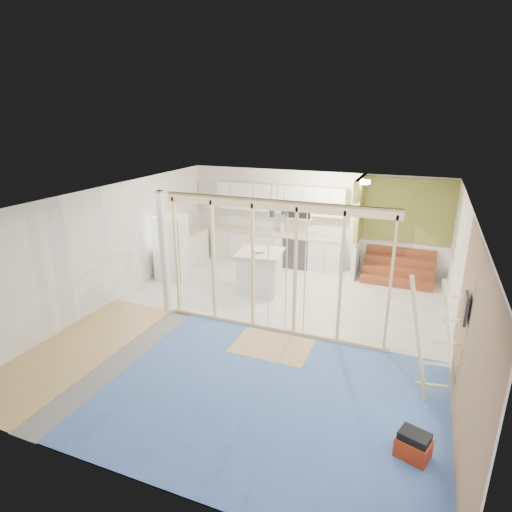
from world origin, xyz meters
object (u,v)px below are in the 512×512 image
at_px(island, 260,272).
at_px(toolbox, 413,446).
at_px(fridge, 172,248).
at_px(ladder, 438,342).

relative_size(island, toolbox, 2.48).
xyz_separation_m(fridge, toolbox, (6.03, -4.13, -0.64)).
distance_m(fridge, ladder, 6.84).
bearing_deg(island, toolbox, -56.64).
xyz_separation_m(toolbox, ladder, (0.19, 1.28, 0.79)).
bearing_deg(fridge, island, -9.35).
bearing_deg(fridge, toolbox, -43.98).
bearing_deg(toolbox, island, 149.61).
height_order(island, toolbox, island).
height_order(fridge, toolbox, fridge).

